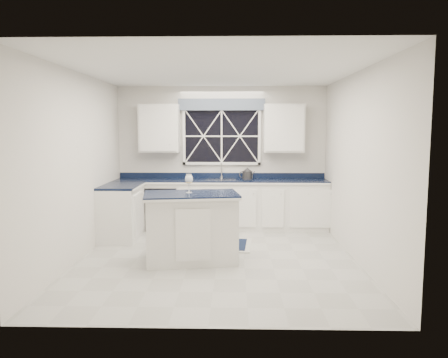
{
  "coord_description": "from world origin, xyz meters",
  "views": [
    {
      "loc": [
        0.25,
        -6.2,
        1.89
      ],
      "look_at": [
        0.09,
        0.4,
        1.13
      ],
      "focal_mm": 35.0,
      "sensor_mm": 36.0,
      "label": 1
    }
  ],
  "objects_px": {
    "island": "(191,227)",
    "wine_glass": "(189,180)",
    "dishwasher": "(164,207)",
    "soap_bottle": "(250,174)",
    "faucet": "(222,170)",
    "kettle": "(247,174)"
  },
  "relations": [
    {
      "from": "island",
      "to": "dishwasher",
      "type": "bearing_deg",
      "value": 100.52
    },
    {
      "from": "kettle",
      "to": "wine_glass",
      "type": "relative_size",
      "value": 1.15
    },
    {
      "from": "island",
      "to": "wine_glass",
      "type": "xyz_separation_m",
      "value": [
        -0.03,
        0.05,
        0.67
      ]
    },
    {
      "from": "kettle",
      "to": "soap_bottle",
      "type": "xyz_separation_m",
      "value": [
        0.05,
        0.1,
        -0.01
      ]
    },
    {
      "from": "wine_glass",
      "to": "kettle",
      "type": "bearing_deg",
      "value": 66.96
    },
    {
      "from": "dishwasher",
      "to": "wine_glass",
      "type": "bearing_deg",
      "value": -70.75
    },
    {
      "from": "soap_bottle",
      "to": "faucet",
      "type": "bearing_deg",
      "value": 179.28
    },
    {
      "from": "island",
      "to": "kettle",
      "type": "distance_m",
      "value": 2.37
    },
    {
      "from": "wine_glass",
      "to": "soap_bottle",
      "type": "height_order",
      "value": "wine_glass"
    },
    {
      "from": "faucet",
      "to": "kettle",
      "type": "distance_m",
      "value": 0.51
    },
    {
      "from": "island",
      "to": "kettle",
      "type": "relative_size",
      "value": 4.65
    },
    {
      "from": "soap_bottle",
      "to": "island",
      "type": "bearing_deg",
      "value": -112.02
    },
    {
      "from": "kettle",
      "to": "wine_glass",
      "type": "distance_m",
      "value": 2.28
    },
    {
      "from": "dishwasher",
      "to": "kettle",
      "type": "height_order",
      "value": "kettle"
    },
    {
      "from": "dishwasher",
      "to": "island",
      "type": "distance_m",
      "value": 2.18
    },
    {
      "from": "faucet",
      "to": "wine_glass",
      "type": "relative_size",
      "value": 1.13
    },
    {
      "from": "faucet",
      "to": "kettle",
      "type": "height_order",
      "value": "faucet"
    },
    {
      "from": "island",
      "to": "wine_glass",
      "type": "relative_size",
      "value": 5.33
    },
    {
      "from": "dishwasher",
      "to": "wine_glass",
      "type": "height_order",
      "value": "wine_glass"
    },
    {
      "from": "wine_glass",
      "to": "soap_bottle",
      "type": "xyz_separation_m",
      "value": [
        0.94,
        2.2,
        -0.14
      ]
    },
    {
      "from": "faucet",
      "to": "soap_bottle",
      "type": "xyz_separation_m",
      "value": [
        0.54,
        -0.01,
        -0.07
      ]
    },
    {
      "from": "kettle",
      "to": "soap_bottle",
      "type": "distance_m",
      "value": 0.11
    }
  ]
}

